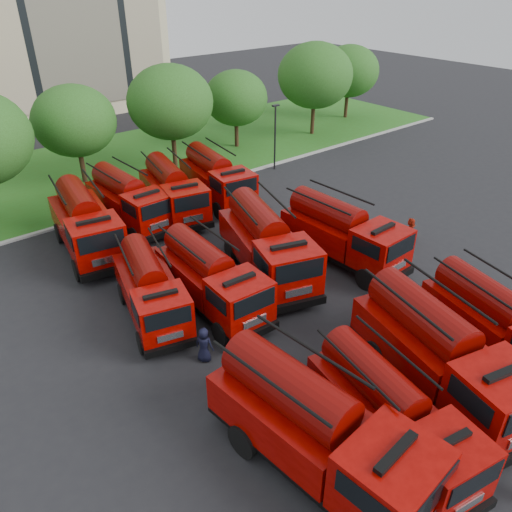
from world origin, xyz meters
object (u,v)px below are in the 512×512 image
(fire_truck_10, at_px, (173,191))
(fire_truck_1, at_px, (391,414))
(fire_truck_4, at_px, (150,289))
(fire_truck_9, at_px, (129,200))
(fire_truck_2, at_px, (440,353))
(fire_truck_7, at_px, (343,233))
(fire_truck_8, at_px, (86,224))
(fire_truck_11, at_px, (216,178))
(fire_truck_0, at_px, (317,429))
(fire_truck_5, at_px, (211,278))
(firefighter_4, at_px, (205,360))
(fire_truck_3, at_px, (497,323))
(fire_truck_6, at_px, (266,244))
(firefighter_5, at_px, (408,242))

(fire_truck_10, bearing_deg, fire_truck_1, -89.18)
(fire_truck_4, relative_size, fire_truck_9, 0.94)
(fire_truck_2, relative_size, fire_truck_7, 1.09)
(fire_truck_10, bearing_deg, fire_truck_7, -57.67)
(fire_truck_1, bearing_deg, fire_truck_8, 107.78)
(fire_truck_8, bearing_deg, fire_truck_11, 16.80)
(fire_truck_4, height_order, fire_truck_7, fire_truck_7)
(fire_truck_0, height_order, fire_truck_1, fire_truck_0)
(fire_truck_10, bearing_deg, fire_truck_8, -157.49)
(fire_truck_5, distance_m, fire_truck_11, 12.57)
(fire_truck_0, height_order, fire_truck_8, fire_truck_0)
(fire_truck_11, distance_m, firefighter_4, 16.41)
(fire_truck_0, xyz_separation_m, fire_truck_10, (6.54, 19.43, -0.13))
(fire_truck_1, xyz_separation_m, fire_truck_10, (4.07, 20.39, 0.12))
(fire_truck_0, bearing_deg, fire_truck_3, -9.18)
(fire_truck_2, xyz_separation_m, fire_truck_10, (0.49, 19.85, -0.12))
(fire_truck_3, bearing_deg, fire_truck_10, 113.68)
(fire_truck_6, bearing_deg, fire_truck_9, 123.30)
(fire_truck_7, relative_size, fire_truck_9, 1.04)
(fire_truck_1, relative_size, fire_truck_2, 0.86)
(fire_truck_9, bearing_deg, fire_truck_11, -6.26)
(fire_truck_0, xyz_separation_m, fire_truck_5, (2.56, 9.41, -0.19))
(fire_truck_4, relative_size, fire_truck_6, 0.82)
(fire_truck_1, xyz_separation_m, fire_truck_6, (3.95, 10.94, 0.28))
(fire_truck_4, xyz_separation_m, fire_truck_11, (10.03, 8.94, 0.19))
(firefighter_5, bearing_deg, fire_truck_11, -73.54)
(fire_truck_1, distance_m, fire_truck_3, 7.29)
(fire_truck_0, relative_size, fire_truck_6, 0.96)
(fire_truck_1, bearing_deg, fire_truck_6, 81.25)
(fire_truck_7, relative_size, fire_truck_8, 0.94)
(firefighter_4, xyz_separation_m, firefighter_5, (15.14, 0.86, 0.00))
(fire_truck_7, bearing_deg, fire_truck_6, 158.84)
(fire_truck_3, xyz_separation_m, firefighter_4, (-9.60, 7.26, -1.57))
(fire_truck_3, xyz_separation_m, fire_truck_8, (-9.53, 19.00, 0.20))
(fire_truck_10, bearing_deg, fire_truck_0, -96.49)
(fire_truck_8, xyz_separation_m, fire_truck_10, (6.32, 1.16, -0.10))
(fire_truck_1, relative_size, firefighter_5, 4.59)
(fire_truck_1, xyz_separation_m, fire_truck_8, (-2.25, 19.23, 0.22))
(fire_truck_9, bearing_deg, fire_truck_0, -102.66)
(fire_truck_1, height_order, firefighter_5, fire_truck_1)
(fire_truck_4, distance_m, fire_truck_10, 11.01)
(fire_truck_2, bearing_deg, fire_truck_4, 133.19)
(fire_truck_1, bearing_deg, fire_truck_7, 60.52)
(fire_truck_3, bearing_deg, fire_truck_2, -170.28)
(fire_truck_0, relative_size, fire_truck_1, 1.14)
(fire_truck_0, relative_size, fire_truck_11, 1.06)
(firefighter_4, bearing_deg, fire_truck_9, -46.06)
(fire_truck_6, relative_size, fire_truck_7, 1.11)
(fire_truck_4, distance_m, fire_truck_11, 13.44)
(fire_truck_0, bearing_deg, fire_truck_5, 69.93)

